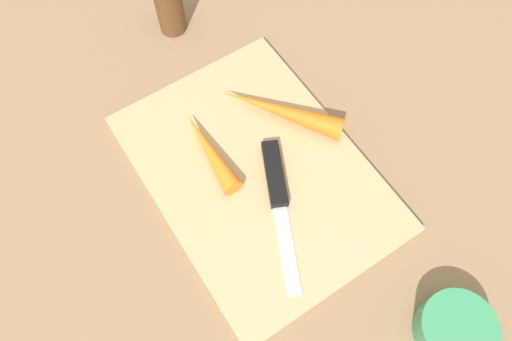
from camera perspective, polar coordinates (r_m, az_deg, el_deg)
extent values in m
plane|color=#8C6D4C|center=(0.63, 0.00, -0.47)|extent=(1.40, 1.40, 0.00)
cube|color=tan|center=(0.63, 0.00, -0.24)|extent=(0.36, 0.26, 0.01)
cube|color=#B7B7BC|center=(0.58, 3.69, -9.40)|extent=(0.11, 0.06, 0.00)
cube|color=black|center=(0.61, 2.21, -0.35)|extent=(0.09, 0.06, 0.01)
cone|color=orange|center=(0.62, -5.47, 2.30)|extent=(0.13, 0.03, 0.03)
cone|color=orange|center=(0.65, 2.99, 7.09)|extent=(0.16, 0.12, 0.03)
cylinder|color=#388C59|center=(0.60, 22.52, -17.01)|extent=(0.08, 0.08, 0.04)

